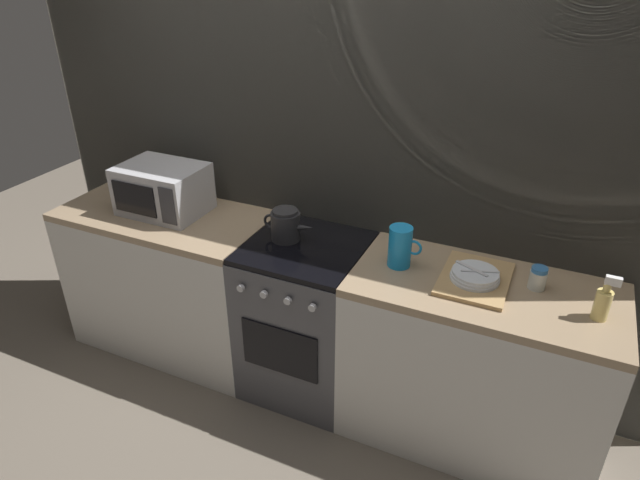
{
  "coord_description": "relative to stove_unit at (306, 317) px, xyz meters",
  "views": [
    {
      "loc": [
        1.09,
        -2.18,
        2.27
      ],
      "look_at": [
        0.08,
        0.0,
        0.95
      ],
      "focal_mm": 31.1,
      "sensor_mm": 36.0,
      "label": 1
    }
  ],
  "objects": [
    {
      "name": "ground_plane",
      "position": [
        0.0,
        0.0,
        -0.45
      ],
      "size": [
        8.0,
        8.0,
        0.0
      ],
      "primitive_type": "plane",
      "color": "#6B6054"
    },
    {
      "name": "back_wall",
      "position": [
        0.0,
        0.32,
        0.75
      ],
      "size": [
        3.6,
        0.05,
        2.4
      ],
      "color": "#B2AD9E",
      "rests_on": "ground_plane"
    },
    {
      "name": "counter_left",
      "position": [
        -0.9,
        0.0,
        0.0
      ],
      "size": [
        1.2,
        0.6,
        0.9
      ],
      "color": "silver",
      "rests_on": "ground_plane"
    },
    {
      "name": "stove_unit",
      "position": [
        0.0,
        0.0,
        0.0
      ],
      "size": [
        0.6,
        0.63,
        0.9
      ],
      "color": "#4C4C51",
      "rests_on": "ground_plane"
    },
    {
      "name": "counter_right",
      "position": [
        0.9,
        0.0,
        0.0
      ],
      "size": [
        1.2,
        0.6,
        0.9
      ],
      "color": "silver",
      "rests_on": "ground_plane"
    },
    {
      "name": "microwave",
      "position": [
        -0.89,
        0.03,
        0.59
      ],
      "size": [
        0.46,
        0.35,
        0.27
      ],
      "color": "#B2B2B7",
      "rests_on": "counter_left"
    },
    {
      "name": "kettle",
      "position": [
        -0.12,
        0.02,
        0.53
      ],
      "size": [
        0.28,
        0.15,
        0.17
      ],
      "color": "#262628",
      "rests_on": "stove_unit"
    },
    {
      "name": "pitcher",
      "position": [
        0.49,
        0.02,
        0.55
      ],
      "size": [
        0.16,
        0.11,
        0.2
      ],
      "color": "#198CD8",
      "rests_on": "counter_right"
    },
    {
      "name": "dish_pile",
      "position": [
        0.84,
        0.02,
        0.47
      ],
      "size": [
        0.3,
        0.4,
        0.07
      ],
      "color": "tan",
      "rests_on": "counter_right"
    },
    {
      "name": "spice_jar",
      "position": [
        1.1,
        0.08,
        0.5
      ],
      "size": [
        0.08,
        0.08,
        0.1
      ],
      "color": "silver",
      "rests_on": "counter_right"
    },
    {
      "name": "spray_bottle",
      "position": [
        1.36,
        -0.04,
        0.53
      ],
      "size": [
        0.08,
        0.06,
        0.2
      ],
      "color": "#E5CC72",
      "rests_on": "counter_right"
    }
  ]
}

